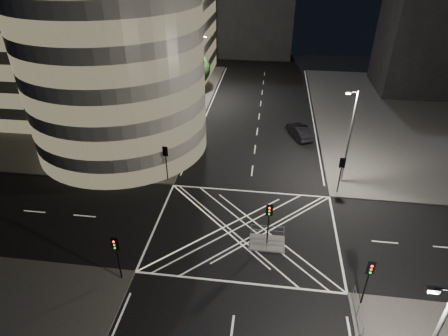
# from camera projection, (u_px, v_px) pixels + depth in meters

# --- Properties ---
(ground) EXTENTS (120.00, 120.00, 0.00)m
(ground) POSITION_uv_depth(u_px,v_px,m) (245.00, 230.00, 33.23)
(ground) COLOR black
(ground) RESTS_ON ground
(sidewalk_far_left) EXTENTS (42.00, 42.00, 0.15)m
(sidewalk_far_left) POSITION_uv_depth(u_px,v_px,m) (76.00, 101.00, 59.19)
(sidewalk_far_left) COLOR #4A4845
(sidewalk_far_left) RESTS_ON ground
(central_island) EXTENTS (3.00, 2.00, 0.15)m
(central_island) POSITION_uv_depth(u_px,v_px,m) (267.00, 243.00, 31.70)
(central_island) COLOR slate
(central_island) RESTS_ON ground
(office_tower_curved) EXTENTS (30.00, 29.00, 27.20)m
(office_tower_curved) POSITION_uv_depth(u_px,v_px,m) (88.00, 31.00, 44.69)
(office_tower_curved) COLOR gray
(office_tower_curved) RESTS_ON sidewalk_far_left
(office_block_rear) EXTENTS (24.00, 16.00, 22.00)m
(office_block_rear) POSITION_uv_depth(u_px,v_px,m) (141.00, 11.00, 65.24)
(office_block_rear) COLOR gray
(office_block_rear) RESTS_ON sidewalk_far_left
(building_right_far) EXTENTS (14.00, 12.00, 15.00)m
(building_right_far) POSITION_uv_depth(u_px,v_px,m) (428.00, 43.00, 60.06)
(building_right_far) COLOR black
(building_right_far) RESTS_ON sidewalk_far_right
(building_far_end) EXTENTS (18.00, 8.00, 18.00)m
(building_far_end) POSITION_uv_depth(u_px,v_px,m) (250.00, 12.00, 77.87)
(building_far_end) COLOR black
(building_far_end) RESTS_ON ground
(tree_a) EXTENTS (3.84, 3.84, 6.93)m
(tree_a) POSITION_uv_depth(u_px,v_px,m) (154.00, 130.00, 39.43)
(tree_a) COLOR black
(tree_a) RESTS_ON sidewalk_far_left
(tree_b) EXTENTS (4.41, 4.41, 6.78)m
(tree_b) POSITION_uv_depth(u_px,v_px,m) (169.00, 112.00, 44.75)
(tree_b) COLOR black
(tree_b) RESTS_ON sidewalk_far_left
(tree_c) EXTENTS (3.63, 3.63, 6.48)m
(tree_c) POSITION_uv_depth(u_px,v_px,m) (180.00, 93.00, 49.73)
(tree_c) COLOR black
(tree_c) RESTS_ON sidewalk_far_left
(tree_d) EXTENTS (4.31, 4.31, 7.54)m
(tree_d) POSITION_uv_depth(u_px,v_px,m) (189.00, 74.00, 54.44)
(tree_d) COLOR black
(tree_d) RESTS_ON sidewalk_far_left
(tree_e) EXTENTS (4.12, 4.12, 6.37)m
(tree_e) POSITION_uv_depth(u_px,v_px,m) (198.00, 69.00, 60.05)
(tree_e) COLOR black
(tree_e) RESTS_ON sidewalk_far_left
(traffic_signal_fl) EXTENTS (0.55, 0.22, 4.00)m
(traffic_signal_fl) POSITION_uv_depth(u_px,v_px,m) (166.00, 157.00, 38.41)
(traffic_signal_fl) COLOR black
(traffic_signal_fl) RESTS_ON sidewalk_far_left
(traffic_signal_nl) EXTENTS (0.55, 0.22, 4.00)m
(traffic_signal_nl) POSITION_uv_depth(u_px,v_px,m) (116.00, 251.00, 26.94)
(traffic_signal_nl) COLOR black
(traffic_signal_nl) RESTS_ON sidewalk_near_left
(traffic_signal_fr) EXTENTS (0.55, 0.22, 4.00)m
(traffic_signal_fr) POSITION_uv_depth(u_px,v_px,m) (341.00, 169.00, 36.45)
(traffic_signal_fr) COLOR black
(traffic_signal_fr) RESTS_ON sidewalk_far_right
(traffic_signal_nr) EXTENTS (0.55, 0.22, 4.00)m
(traffic_signal_nr) POSITION_uv_depth(u_px,v_px,m) (369.00, 275.00, 24.98)
(traffic_signal_nr) COLOR black
(traffic_signal_nr) RESTS_ON sidewalk_near_right
(traffic_signal_island) EXTENTS (0.55, 0.22, 4.00)m
(traffic_signal_island) POSITION_uv_depth(u_px,v_px,m) (269.00, 217.00, 30.21)
(traffic_signal_island) COLOR black
(traffic_signal_island) RESTS_ON central_island
(street_lamp_left_near) EXTENTS (1.25, 0.25, 10.00)m
(street_lamp_left_near) POSITION_uv_depth(u_px,v_px,m) (170.00, 113.00, 41.49)
(street_lamp_left_near) COLOR slate
(street_lamp_left_near) RESTS_ON sidewalk_far_left
(street_lamp_left_far) EXTENTS (1.25, 0.25, 10.00)m
(street_lamp_left_far) POSITION_uv_depth(u_px,v_px,m) (200.00, 66.00, 56.67)
(street_lamp_left_far) COLOR slate
(street_lamp_left_far) RESTS_ON sidewalk_far_left
(street_lamp_right_far) EXTENTS (1.25, 0.25, 10.00)m
(street_lamp_right_far) POSITION_uv_depth(u_px,v_px,m) (349.00, 135.00, 36.86)
(street_lamp_right_far) COLOR slate
(street_lamp_right_far) RESTS_ON sidewalk_far_right
(railing_island_south) EXTENTS (2.80, 0.06, 1.10)m
(railing_island_south) POSITION_uv_depth(u_px,v_px,m) (267.00, 245.00, 30.61)
(railing_island_south) COLOR slate
(railing_island_south) RESTS_ON central_island
(railing_island_north) EXTENTS (2.80, 0.06, 1.10)m
(railing_island_north) POSITION_uv_depth(u_px,v_px,m) (268.00, 230.00, 32.13)
(railing_island_north) COLOR slate
(railing_island_north) RESTS_ON central_island
(sedan) EXTENTS (3.50, 5.34, 1.66)m
(sedan) POSITION_uv_depth(u_px,v_px,m) (299.00, 131.00, 48.24)
(sedan) COLOR black
(sedan) RESTS_ON ground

